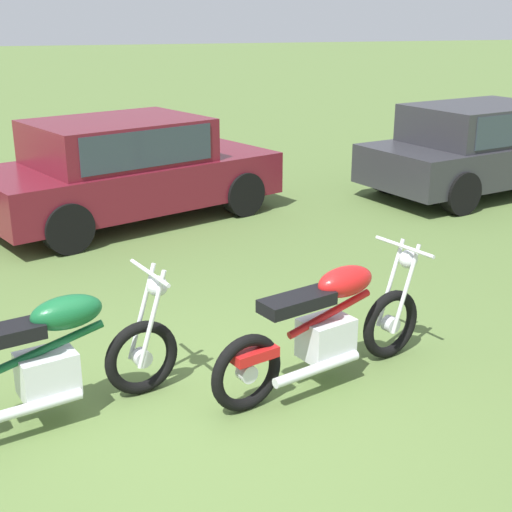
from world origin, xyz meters
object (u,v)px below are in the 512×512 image
motorcycle_green (47,361)px  car_burgundy (124,164)px  motorcycle_red (327,326)px  car_charcoal (482,144)px

motorcycle_green → car_burgundy: bearing=60.7°
motorcycle_red → car_burgundy: car_burgundy is taller
motorcycle_green → car_burgundy: size_ratio=0.45×
car_burgundy → motorcycle_red: bearing=-101.6°
car_burgundy → car_charcoal: bearing=-22.4°
motorcycle_green → car_charcoal: 8.58m
car_burgundy → car_charcoal: same height
motorcycle_red → car_burgundy: 5.26m
motorcycle_red → motorcycle_green: bearing=160.9°
motorcycle_red → car_burgundy: bearing=82.0°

